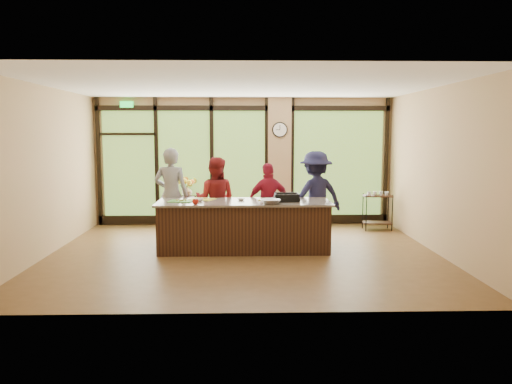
{
  "coord_description": "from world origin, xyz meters",
  "views": [
    {
      "loc": [
        -0.01,
        -8.85,
        2.18
      ],
      "look_at": [
        0.23,
        0.4,
        1.08
      ],
      "focal_mm": 35.0,
      "sensor_mm": 36.0,
      "label": 1
    }
  ],
  "objects": [
    {
      "name": "wall_clock",
      "position": [
        0.85,
        2.87,
        2.25
      ],
      "size": [
        0.36,
        0.04,
        0.36
      ],
      "color": "black",
      "rests_on": "window_wall"
    },
    {
      "name": "prep_bowl_far",
      "position": [
        -0.05,
        0.42,
        0.94
      ],
      "size": [
        0.14,
        0.14,
        0.03
      ],
      "primitive_type": "imported",
      "rotation": [
        0.0,
        0.0,
        -0.02
      ],
      "color": "white",
      "rests_on": "countertop"
    },
    {
      "name": "cook_right",
      "position": [
        1.45,
        1.1,
        0.91
      ],
      "size": [
        1.33,
        1.04,
        1.81
      ],
      "primitive_type": "imported",
      "rotation": [
        0.0,
        0.0,
        3.5
      ],
      "color": "#191938",
      "rests_on": "floor"
    },
    {
      "name": "countertop",
      "position": [
        0.0,
        0.3,
        0.9
      ],
      "size": [
        3.2,
        1.1,
        0.04
      ],
      "primitive_type": "cube",
      "color": "gray",
      "rests_on": "island_base"
    },
    {
      "name": "cutting_board_center",
      "position": [
        -0.79,
        0.54,
        0.93
      ],
      "size": [
        0.53,
        0.47,
        0.01
      ],
      "primitive_type": "cube",
      "rotation": [
        0.0,
        0.0,
        -0.4
      ],
      "color": "yellow",
      "rests_on": "countertop"
    },
    {
      "name": "cook_midleft",
      "position": [
        -0.57,
        1.06,
        0.85
      ],
      "size": [
        0.92,
        0.77,
        1.7
      ],
      "primitive_type": "imported",
      "rotation": [
        0.0,
        0.0,
        2.98
      ],
      "color": "maroon",
      "rests_on": "floor"
    },
    {
      "name": "red_ramekin",
      "position": [
        -0.86,
        -0.1,
        0.96
      ],
      "size": [
        0.12,
        0.12,
        0.09
      ],
      "primitive_type": "imported",
      "rotation": [
        0.0,
        0.0,
        0.07
      ],
      "color": "red",
      "rests_on": "countertop"
    },
    {
      "name": "island_base",
      "position": [
        0.0,
        0.3,
        0.44
      ],
      "size": [
        3.1,
        1.0,
        0.88
      ],
      "primitive_type": "cube",
      "color": "#321B10",
      "rests_on": "floor"
    },
    {
      "name": "window_wall",
      "position": [
        0.16,
        2.95,
        1.39
      ],
      "size": [
        6.9,
        0.12,
        3.0
      ],
      "color": "tan",
      "rests_on": "floor"
    },
    {
      "name": "prep_bowl_mid",
      "position": [
        0.47,
        0.22,
        0.94
      ],
      "size": [
        0.15,
        0.15,
        0.04
      ],
      "primitive_type": "imported",
      "rotation": [
        0.0,
        0.0,
        0.18
      ],
      "color": "white",
      "rests_on": "countertop"
    },
    {
      "name": "right_wall",
      "position": [
        3.5,
        0.0,
        1.5
      ],
      "size": [
        0.0,
        6.0,
        6.0
      ],
      "primitive_type": "plane",
      "rotation": [
        1.57,
        0.0,
        -1.57
      ],
      "color": "tan",
      "rests_on": "floor"
    },
    {
      "name": "prep_bowl_near",
      "position": [
        -0.84,
        0.31,
        0.95
      ],
      "size": [
        0.17,
        0.17,
        0.05
      ],
      "primitive_type": "imported",
      "rotation": [
        0.0,
        0.0,
        -0.01
      ],
      "color": "white",
      "rests_on": "countertop"
    },
    {
      "name": "cook_midright",
      "position": [
        0.5,
        1.11,
        0.79
      ],
      "size": [
        1.0,
        0.62,
        1.58
      ],
      "primitive_type": "imported",
      "rotation": [
        0.0,
        0.0,
        3.42
      ],
      "color": "maroon",
      "rests_on": "floor"
    },
    {
      "name": "flower_vase",
      "position": [
        -1.32,
        2.71,
        0.84
      ],
      "size": [
        0.32,
        0.32,
        0.25
      ],
      "primitive_type": "imported",
      "rotation": [
        0.0,
        0.0,
        -0.43
      ],
      "color": "olive",
      "rests_on": "flower_stand"
    },
    {
      "name": "cutting_board_left",
      "position": [
        -1.16,
        0.29,
        0.93
      ],
      "size": [
        0.48,
        0.39,
        0.01
      ],
      "primitive_type": "cube",
      "rotation": [
        0.0,
        0.0,
        -0.16
      ],
      "color": "#4A9736",
      "rests_on": "countertop"
    },
    {
      "name": "back_wall",
      "position": [
        0.0,
        3.0,
        1.5
      ],
      "size": [
        7.0,
        0.0,
        7.0
      ],
      "primitive_type": "plane",
      "rotation": [
        1.57,
        0.0,
        0.0
      ],
      "color": "tan",
      "rests_on": "floor"
    },
    {
      "name": "cutting_board_right",
      "position": [
        0.48,
        0.48,
        0.93
      ],
      "size": [
        0.42,
        0.34,
        0.01
      ],
      "primitive_type": "cube",
      "rotation": [
        0.0,
        0.0,
        -0.14
      ],
      "color": "yellow",
      "rests_on": "countertop"
    },
    {
      "name": "ceiling",
      "position": [
        0.0,
        0.0,
        3.0
      ],
      "size": [
        7.0,
        7.0,
        0.0
      ],
      "primitive_type": "plane",
      "rotation": [
        3.14,
        0.0,
        0.0
      ],
      "color": "white",
      "rests_on": "back_wall"
    },
    {
      "name": "floor",
      "position": [
        0.0,
        0.0,
        0.0
      ],
      "size": [
        7.0,
        7.0,
        0.0
      ],
      "primitive_type": "plane",
      "color": "brown",
      "rests_on": "ground"
    },
    {
      "name": "flower_stand",
      "position": [
        -1.32,
        2.71,
        0.35
      ],
      "size": [
        0.39,
        0.39,
        0.71
      ],
      "primitive_type": "cube",
      "rotation": [
        0.0,
        0.0,
        -0.1
      ],
      "color": "#321B10",
      "rests_on": "floor"
    },
    {
      "name": "roasting_pan",
      "position": [
        0.79,
        0.26,
        0.96
      ],
      "size": [
        0.47,
        0.38,
        0.08
      ],
      "primitive_type": "cube",
      "rotation": [
        0.0,
        0.0,
        0.09
      ],
      "color": "black",
      "rests_on": "countertop"
    },
    {
      "name": "bar_cart",
      "position": [
        3.01,
        2.17,
        0.52
      ],
      "size": [
        0.68,
        0.44,
        0.87
      ],
      "rotation": [
        0.0,
        0.0,
        -0.12
      ],
      "color": "#321B10",
      "rests_on": "floor"
    },
    {
      "name": "mixing_bowl",
      "position": [
        0.47,
        -0.09,
        0.96
      ],
      "size": [
        0.46,
        0.46,
        0.09
      ],
      "primitive_type": "imported",
      "rotation": [
        0.0,
        0.0,
        0.37
      ],
      "color": "silver",
      "rests_on": "countertop"
    },
    {
      "name": "cook_left",
      "position": [
        -1.45,
        1.08,
        0.94
      ],
      "size": [
        0.73,
        0.52,
        1.89
      ],
      "primitive_type": "imported",
      "rotation": [
        0.0,
        0.0,
        3.03
      ],
      "color": "gray",
      "rests_on": "floor"
    },
    {
      "name": "left_wall",
      "position": [
        -3.5,
        0.0,
        1.5
      ],
      "size": [
        0.0,
        6.0,
        6.0
      ],
      "primitive_type": "plane",
      "rotation": [
        1.57,
        0.0,
        1.57
      ],
      "color": "tan",
      "rests_on": "floor"
    }
  ]
}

